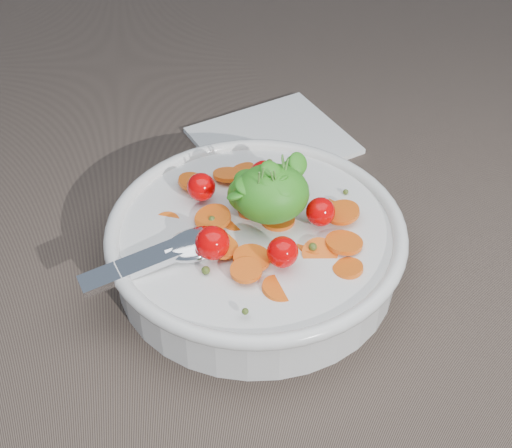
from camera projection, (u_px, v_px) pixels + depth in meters
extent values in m
plane|color=brown|center=(240.00, 256.00, 0.60)|extent=(6.00, 6.00, 0.00)
cylinder|color=silver|center=(256.00, 249.00, 0.58)|extent=(0.23, 0.23, 0.04)
torus|color=silver|center=(256.00, 229.00, 0.56)|extent=(0.24, 0.24, 0.01)
cylinder|color=silver|center=(256.00, 266.00, 0.59)|extent=(0.11, 0.11, 0.01)
cylinder|color=brown|center=(256.00, 249.00, 0.58)|extent=(0.21, 0.21, 0.03)
cylinder|color=orange|center=(246.00, 270.00, 0.52)|extent=(0.03, 0.03, 0.01)
cylinder|color=orange|center=(320.00, 254.00, 0.54)|extent=(0.04, 0.04, 0.02)
cylinder|color=orange|center=(344.00, 243.00, 0.55)|extent=(0.04, 0.04, 0.01)
cylinder|color=orange|center=(278.00, 220.00, 0.57)|extent=(0.04, 0.04, 0.01)
cylinder|color=orange|center=(213.00, 218.00, 0.57)|extent=(0.04, 0.04, 0.01)
cylinder|color=orange|center=(189.00, 243.00, 0.55)|extent=(0.03, 0.03, 0.01)
cylinder|color=orange|center=(348.00, 268.00, 0.53)|extent=(0.03, 0.03, 0.01)
cylinder|color=orange|center=(217.00, 245.00, 0.55)|extent=(0.03, 0.03, 0.01)
cylinder|color=orange|center=(341.00, 205.00, 0.59)|extent=(0.03, 0.03, 0.01)
cylinder|color=orange|center=(235.00, 224.00, 0.57)|extent=(0.03, 0.03, 0.01)
cylinder|color=orange|center=(193.00, 182.00, 0.60)|extent=(0.03, 0.03, 0.01)
cylinder|color=orange|center=(189.00, 252.00, 0.55)|extent=(0.03, 0.03, 0.01)
cylinder|color=orange|center=(243.00, 170.00, 0.62)|extent=(0.02, 0.03, 0.01)
cylinder|color=orange|center=(222.00, 246.00, 0.54)|extent=(0.04, 0.04, 0.01)
cylinder|color=orange|center=(261.00, 185.00, 0.61)|extent=(0.03, 0.03, 0.01)
cylinder|color=orange|center=(342.00, 212.00, 0.57)|extent=(0.04, 0.04, 0.01)
cylinder|color=orange|center=(255.00, 208.00, 0.58)|extent=(0.03, 0.03, 0.01)
cylinder|color=orange|center=(314.00, 247.00, 0.55)|extent=(0.03, 0.03, 0.01)
cylinder|color=orange|center=(281.00, 289.00, 0.52)|extent=(0.04, 0.04, 0.01)
cylinder|color=orange|center=(167.00, 223.00, 0.57)|extent=(0.03, 0.03, 0.01)
cylinder|color=orange|center=(252.00, 258.00, 0.53)|extent=(0.04, 0.04, 0.01)
cylinder|color=orange|center=(228.00, 175.00, 0.61)|extent=(0.03, 0.03, 0.01)
cylinder|color=orange|center=(274.00, 212.00, 0.59)|extent=(0.04, 0.04, 0.01)
sphere|color=#43561C|center=(206.00, 270.00, 0.53)|extent=(0.01, 0.01, 0.01)
sphere|color=#43561C|center=(259.00, 267.00, 0.53)|extent=(0.01, 0.01, 0.01)
sphere|color=#43561C|center=(275.00, 208.00, 0.58)|extent=(0.01, 0.01, 0.01)
sphere|color=#43561C|center=(313.00, 247.00, 0.54)|extent=(0.01, 0.01, 0.01)
sphere|color=#43561C|center=(196.00, 233.00, 0.56)|extent=(0.01, 0.01, 0.01)
sphere|color=#43561C|center=(214.00, 237.00, 0.55)|extent=(0.01, 0.01, 0.01)
sphere|color=#43561C|center=(269.00, 162.00, 0.62)|extent=(0.01, 0.01, 0.01)
sphere|color=#43561C|center=(289.00, 172.00, 0.62)|extent=(0.01, 0.01, 0.01)
sphere|color=#43561C|center=(286.00, 177.00, 0.62)|extent=(0.01, 0.01, 0.01)
sphere|color=#43561C|center=(245.00, 311.00, 0.49)|extent=(0.00, 0.00, 0.00)
sphere|color=#43561C|center=(246.00, 189.00, 0.59)|extent=(0.01, 0.01, 0.01)
sphere|color=#43561C|center=(188.00, 235.00, 0.55)|extent=(0.00, 0.00, 0.00)
sphere|color=#43561C|center=(212.00, 219.00, 0.57)|extent=(0.01, 0.01, 0.01)
sphere|color=#43561C|center=(346.00, 192.00, 0.60)|extent=(0.00, 0.00, 0.00)
sphere|color=#43561C|center=(183.00, 245.00, 0.55)|extent=(0.01, 0.01, 0.01)
sphere|color=#D20103|center=(321.00, 212.00, 0.56)|extent=(0.02, 0.02, 0.02)
sphere|color=#D20103|center=(264.00, 175.00, 0.59)|extent=(0.02, 0.02, 0.02)
sphere|color=#D20103|center=(201.00, 187.00, 0.58)|extent=(0.02, 0.02, 0.02)
sphere|color=#D20103|center=(212.00, 243.00, 0.53)|extent=(0.03, 0.03, 0.03)
sphere|color=#D20103|center=(283.00, 252.00, 0.52)|extent=(0.02, 0.02, 0.02)
ellipsoid|color=#369221|center=(271.00, 194.00, 0.55)|extent=(0.06, 0.05, 0.04)
ellipsoid|color=#369221|center=(249.00, 194.00, 0.56)|extent=(0.04, 0.04, 0.03)
ellipsoid|color=#369221|center=(260.00, 184.00, 0.56)|extent=(0.02, 0.02, 0.01)
ellipsoid|color=#369221|center=(289.00, 169.00, 0.58)|extent=(0.02, 0.02, 0.02)
ellipsoid|color=#369221|center=(282.00, 178.00, 0.55)|extent=(0.02, 0.02, 0.01)
ellipsoid|color=#369221|center=(249.00, 186.00, 0.54)|extent=(0.03, 0.03, 0.02)
ellipsoid|color=#369221|center=(293.00, 196.00, 0.55)|extent=(0.02, 0.02, 0.01)
ellipsoid|color=#369221|center=(248.00, 197.00, 0.54)|extent=(0.02, 0.02, 0.01)
ellipsoid|color=#369221|center=(280.00, 180.00, 0.54)|extent=(0.02, 0.01, 0.02)
ellipsoid|color=#369221|center=(271.00, 189.00, 0.55)|extent=(0.01, 0.02, 0.01)
ellipsoid|color=#369221|center=(237.00, 195.00, 0.54)|extent=(0.02, 0.02, 0.01)
ellipsoid|color=#369221|center=(294.00, 168.00, 0.57)|extent=(0.02, 0.03, 0.02)
ellipsoid|color=#369221|center=(298.00, 163.00, 0.57)|extent=(0.02, 0.02, 0.02)
ellipsoid|color=#369221|center=(277.00, 200.00, 0.54)|extent=(0.02, 0.02, 0.02)
ellipsoid|color=#369221|center=(281.00, 194.00, 0.55)|extent=(0.02, 0.02, 0.02)
ellipsoid|color=#369221|center=(244.00, 177.00, 0.58)|extent=(0.02, 0.02, 0.01)
ellipsoid|color=#369221|center=(244.00, 185.00, 0.55)|extent=(0.03, 0.03, 0.01)
ellipsoid|color=#369221|center=(246.00, 185.00, 0.55)|extent=(0.02, 0.02, 0.02)
ellipsoid|color=#369221|center=(266.00, 177.00, 0.57)|extent=(0.03, 0.03, 0.02)
ellipsoid|color=#369221|center=(271.00, 172.00, 0.54)|extent=(0.02, 0.03, 0.02)
ellipsoid|color=#369221|center=(272.00, 174.00, 0.54)|extent=(0.02, 0.02, 0.02)
ellipsoid|color=#369221|center=(285.00, 188.00, 0.54)|extent=(0.02, 0.02, 0.02)
ellipsoid|color=#369221|center=(283.00, 169.00, 0.58)|extent=(0.02, 0.02, 0.02)
ellipsoid|color=#369221|center=(272.00, 181.00, 0.54)|extent=(0.02, 0.02, 0.01)
ellipsoid|color=#369221|center=(258.00, 182.00, 0.55)|extent=(0.03, 0.03, 0.02)
ellipsoid|color=#369221|center=(296.00, 170.00, 0.58)|extent=(0.02, 0.02, 0.01)
cylinder|color=#4C8C33|center=(282.00, 183.00, 0.55)|extent=(0.01, 0.01, 0.04)
cylinder|color=#4C8C33|center=(260.00, 190.00, 0.54)|extent=(0.01, 0.01, 0.04)
cylinder|color=#4C8C33|center=(277.00, 189.00, 0.54)|extent=(0.01, 0.01, 0.04)
cylinder|color=#4C8C33|center=(286.00, 179.00, 0.55)|extent=(0.01, 0.01, 0.04)
cylinder|color=#4C8C33|center=(258.00, 191.00, 0.54)|extent=(0.00, 0.01, 0.04)
cylinder|color=#4C8C33|center=(285.00, 182.00, 0.55)|extent=(0.01, 0.01, 0.04)
cylinder|color=#4C8C33|center=(276.00, 190.00, 0.54)|extent=(0.01, 0.00, 0.04)
ellipsoid|color=silver|center=(197.00, 244.00, 0.54)|extent=(0.06, 0.05, 0.02)
cube|color=silver|center=(145.00, 262.00, 0.53)|extent=(0.10, 0.05, 0.01)
cylinder|color=silver|center=(176.00, 250.00, 0.54)|extent=(0.02, 0.01, 0.01)
cube|color=white|center=(273.00, 140.00, 0.73)|extent=(0.18, 0.17, 0.01)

